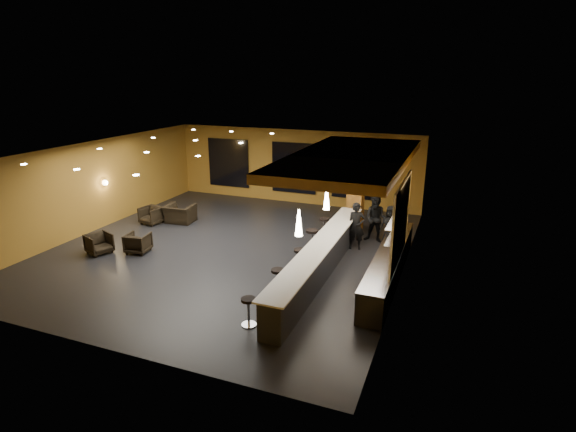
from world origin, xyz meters
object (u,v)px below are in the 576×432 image
(pendant_2, at_px, (347,181))
(bar_stool_3, at_px, (312,238))
(bar_stool_0, at_px, (248,308))
(bar_stool_4, at_px, (324,225))
(armchair_c, at_px, (151,215))
(prep_counter, at_px, (388,266))
(bar_stool_1, at_px, (278,278))
(pendant_1, at_px, (327,198))
(staff_c, at_px, (390,226))
(armchair_b, at_px, (138,243))
(staff_a, at_px, (356,226))
(armchair_a, at_px, (99,244))
(column, at_px, (356,187))
(armchair_d, at_px, (180,214))
(pendant_0, at_px, (299,223))
(bar_stool_2, at_px, (300,258))
(bar_counter, at_px, (320,260))
(staff_b, at_px, (376,219))

(pendant_2, xyz_separation_m, bar_stool_3, (-0.82, -1.38, -1.80))
(bar_stool_0, bearing_deg, bar_stool_4, 90.86)
(pendant_2, height_order, armchair_c, pendant_2)
(prep_counter, xyz_separation_m, bar_stool_1, (-2.76, -2.11, 0.05))
(pendant_1, xyz_separation_m, bar_stool_4, (-0.90, 2.83, -1.87))
(pendant_1, height_order, staff_c, pendant_1)
(bar_stool_0, xyz_separation_m, bar_stool_3, (-0.02, 5.03, 0.07))
(bar_stool_0, height_order, bar_stool_3, bar_stool_3)
(armchair_b, height_order, bar_stool_0, bar_stool_0)
(staff_a, xyz_separation_m, armchair_a, (-8.22, -3.63, -0.49))
(column, relative_size, pendant_1, 5.00)
(bar_stool_1, bearing_deg, pendant_2, 80.59)
(pendant_2, height_order, armchair_a, pendant_2)
(armchair_d, bearing_deg, pendant_0, 140.43)
(column, height_order, pendant_2, column)
(prep_counter, xyz_separation_m, staff_a, (-1.49, 2.10, 0.42))
(armchair_b, distance_m, armchair_c, 3.16)
(armchair_c, bearing_deg, armchair_d, 39.73)
(armchair_d, bearing_deg, bar_stool_0, 129.94)
(armchair_a, distance_m, bar_stool_0, 7.31)
(armchair_c, relative_size, bar_stool_4, 1.07)
(staff_c, bearing_deg, bar_stool_1, -106.34)
(pendant_0, distance_m, armchair_a, 8.02)
(column, bearing_deg, armchair_a, -143.84)
(pendant_0, height_order, pendant_1, same)
(pendant_0, distance_m, staff_c, 5.74)
(pendant_1, height_order, bar_stool_1, pendant_1)
(column, xyz_separation_m, armchair_a, (-7.71, -5.63, -1.40))
(armchair_d, xyz_separation_m, bar_stool_2, (6.38, -2.90, 0.13))
(prep_counter, relative_size, column, 1.71)
(pendant_0, relative_size, armchair_d, 0.60)
(armchair_b, distance_m, bar_stool_2, 5.86)
(staff_c, xyz_separation_m, bar_stool_0, (-2.39, -6.69, -0.28))
(bar_counter, bearing_deg, staff_a, 78.92)
(column, distance_m, bar_stool_1, 6.38)
(staff_b, height_order, bar_stool_4, staff_b)
(bar_counter, xyz_separation_m, column, (0.00, 4.60, 1.25))
(bar_stool_0, relative_size, bar_stool_4, 0.99)
(staff_a, bearing_deg, bar_stool_0, -117.84)
(pendant_2, xyz_separation_m, bar_stool_1, (-0.76, -4.61, -1.87))
(column, distance_m, staff_c, 2.30)
(pendant_1, xyz_separation_m, armchair_b, (-6.50, -0.98, -2.00))
(staff_a, bearing_deg, bar_stool_3, -159.14)
(bar_stool_0, xyz_separation_m, bar_stool_4, (-0.10, 6.74, 0.00))
(staff_b, xyz_separation_m, staff_c, (0.57, -0.28, -0.12))
(column, relative_size, pendant_0, 5.00)
(staff_c, distance_m, armchair_b, 8.94)
(pendant_0, relative_size, pendant_2, 1.00)
(bar_stool_3, bearing_deg, armchair_b, -159.80)
(armchair_a, bearing_deg, bar_stool_3, -48.02)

